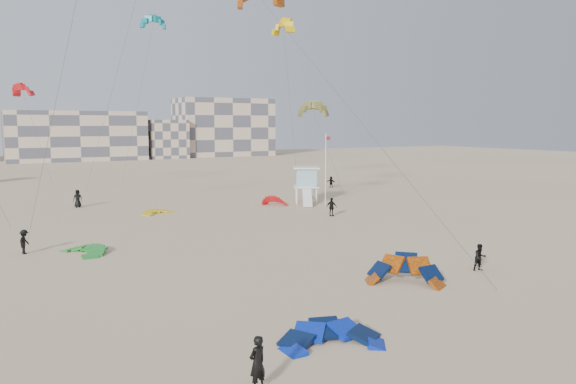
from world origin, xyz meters
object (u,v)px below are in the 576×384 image
kite_ground_blue (332,344)px  kite_ground_orange (404,283)px  lifeguard_tower_near (306,185)px  kitesurfer_main (257,363)px

kite_ground_blue → kite_ground_orange: size_ratio=1.01×
lifeguard_tower_near → kite_ground_orange: bearing=-83.0°
kitesurfer_main → kite_ground_blue: bearing=-172.9°
kite_ground_orange → kite_ground_blue: bearing=-102.8°
kite_ground_orange → kitesurfer_main: (-12.48, -7.51, 0.93)m
kite_ground_orange → lifeguard_tower_near: lifeguard_tower_near is taller
kitesurfer_main → lifeguard_tower_near: (23.97, 38.04, 1.06)m
kite_ground_blue → kitesurfer_main: kitesurfer_main is taller
kite_ground_blue → kitesurfer_main: size_ratio=2.27×
kite_ground_orange → kitesurfer_main: bearing=-105.1°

